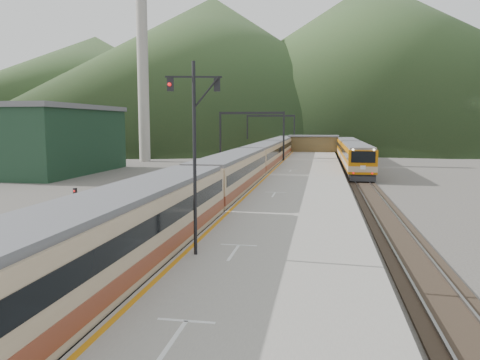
# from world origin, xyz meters

# --- Properties ---
(ground) EXTENTS (400.00, 400.00, 0.00)m
(ground) POSITION_xyz_m (0.00, 0.00, 0.00)
(ground) COLOR #47423D
(ground) RESTS_ON ground
(track_main) EXTENTS (2.60, 200.00, 0.23)m
(track_main) POSITION_xyz_m (0.00, 40.00, 0.07)
(track_main) COLOR black
(track_main) RESTS_ON ground
(track_far) EXTENTS (2.60, 200.00, 0.23)m
(track_far) POSITION_xyz_m (-5.00, 40.00, 0.07)
(track_far) COLOR black
(track_far) RESTS_ON ground
(track_second) EXTENTS (2.60, 200.00, 0.23)m
(track_second) POSITION_xyz_m (11.50, 40.00, 0.07)
(track_second) COLOR black
(track_second) RESTS_ON ground
(platform) EXTENTS (8.00, 100.00, 1.00)m
(platform) POSITION_xyz_m (5.60, 38.00, 0.50)
(platform) COLOR gray
(platform) RESTS_ON ground
(gantry_near) EXTENTS (9.55, 0.25, 8.00)m
(gantry_near) POSITION_xyz_m (-2.85, 55.00, 5.59)
(gantry_near) COLOR black
(gantry_near) RESTS_ON ground
(gantry_far) EXTENTS (9.55, 0.25, 8.00)m
(gantry_far) POSITION_xyz_m (-2.85, 80.00, 5.59)
(gantry_far) COLOR black
(gantry_far) RESTS_ON ground
(warehouse) EXTENTS (14.50, 20.50, 8.60)m
(warehouse) POSITION_xyz_m (-28.00, 42.00, 4.32)
(warehouse) COLOR black
(warehouse) RESTS_ON ground
(smokestack) EXTENTS (1.80, 1.80, 30.00)m
(smokestack) POSITION_xyz_m (-22.00, 62.00, 15.00)
(smokestack) COLOR #9E998E
(smokestack) RESTS_ON ground
(station_shed) EXTENTS (9.40, 4.40, 3.10)m
(station_shed) POSITION_xyz_m (5.60, 78.00, 2.57)
(station_shed) COLOR brown
(station_shed) RESTS_ON platform
(hill_a) EXTENTS (180.00, 180.00, 60.00)m
(hill_a) POSITION_xyz_m (-40.00, 190.00, 30.00)
(hill_a) COLOR #2E4A26
(hill_a) RESTS_ON ground
(hill_b) EXTENTS (220.00, 220.00, 75.00)m
(hill_b) POSITION_xyz_m (30.00, 230.00, 37.50)
(hill_b) COLOR #2E4A26
(hill_b) RESTS_ON ground
(hill_d) EXTENTS (200.00, 200.00, 55.00)m
(hill_d) POSITION_xyz_m (-120.00, 240.00, 27.50)
(hill_d) COLOR #2E4A26
(hill_d) RESTS_ON ground
(main_train) EXTENTS (3.06, 104.79, 3.73)m
(main_train) POSITION_xyz_m (0.00, 46.55, 2.10)
(main_train) COLOR tan
(main_train) RESTS_ON track_main
(second_train) EXTENTS (2.98, 40.56, 3.64)m
(second_train) POSITION_xyz_m (11.50, 57.80, 2.05)
(second_train) COLOR #B26003
(second_train) RESTS_ON track_second
(signal_mast) EXTENTS (2.16, 0.64, 7.64)m
(signal_mast) POSITION_xyz_m (2.33, 5.50, 5.63)
(signal_mast) COLOR black
(signal_mast) RESTS_ON platform
(short_signal_a) EXTENTS (0.26, 0.23, 2.27)m
(short_signal_a) POSITION_xyz_m (-2.20, 6.14, 1.46)
(short_signal_a) COLOR black
(short_signal_a) RESTS_ON ground
(short_signal_b) EXTENTS (0.24, 0.19, 2.27)m
(short_signal_b) POSITION_xyz_m (-2.86, 29.43, 1.46)
(short_signal_b) COLOR black
(short_signal_b) RESTS_ON ground
(short_signal_c) EXTENTS (0.27, 0.23, 2.27)m
(short_signal_c) POSITION_xyz_m (-7.80, 14.22, 1.46)
(short_signal_c) COLOR black
(short_signal_c) RESTS_ON ground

